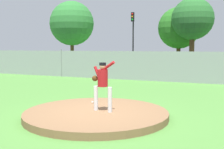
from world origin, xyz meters
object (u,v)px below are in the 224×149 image
Objects in this scene: traffic_light_near at (133,31)px; parked_car_navy at (130,63)px; pitcher_youth at (102,81)px; parked_car_white at (59,62)px; parked_car_charcoal at (83,63)px; baseball at (92,102)px; parked_car_slate at (161,64)px; parked_car_red at (208,66)px.

parked_car_navy is at bearing -74.18° from traffic_light_near.
pitcher_youth is 18.18m from parked_car_white.
pitcher_youth is 15.27m from parked_car_navy.
parked_car_charcoal is 6.38m from traffic_light_near.
pitcher_youth reaches higher than baseball.
parked_car_slate is (9.57, 0.66, 0.04)m from parked_car_white.
parked_car_charcoal reaches higher than baseball.
parked_car_charcoal is at bearing 121.41° from pitcher_youth.
parked_car_navy is at bearing 106.68° from pitcher_youth.
traffic_light_near is at bearing 56.94° from parked_car_charcoal.
parked_car_white is at bearing -178.43° from parked_car_red.
parked_car_navy is at bearing 179.78° from parked_car_red.
parked_car_navy is 1.00× the size of parked_car_red.
parked_car_slate reaches higher than baseball.
parked_car_slate is at bearing 5.94° from parked_car_charcoal.
baseball is 16.85m from parked_car_white.
parked_car_red is (2.00, 14.60, -0.40)m from pitcher_youth.
parked_car_slate is at bearing 5.74° from parked_car_navy.
parked_car_white is (-6.92, -0.39, -0.06)m from parked_car_navy.
traffic_light_near reaches higher than parked_car_slate.
parked_car_slate reaches higher than parked_car_charcoal.
traffic_light_near reaches higher than parked_car_charcoal.
parked_car_white is (-2.64, 0.06, -0.02)m from parked_car_charcoal.
parked_car_navy reaches higher than parked_car_white.
parked_car_charcoal is 2.64m from parked_car_white.
parked_car_navy is (4.27, 0.45, 0.05)m from parked_car_charcoal.
parked_car_white is at bearing 128.44° from pitcher_youth.
traffic_light_near is at bearing 39.13° from parked_car_white.
parked_car_red is at bearing 1.57° from parked_car_white.
traffic_light_near is (-5.59, 18.88, 2.67)m from pitcher_youth.
pitcher_youth is 15.00m from parked_car_slate.
parked_car_navy is 2.67m from parked_car_slate.
parked_car_navy is 5.34m from traffic_light_near.
parked_car_white reaches higher than parked_car_red.
parked_car_white is 0.81× the size of traffic_light_near.
traffic_light_near is at bearing 105.82° from parked_car_navy.
traffic_light_near is (-1.21, 4.26, 2.98)m from parked_car_navy.
pitcher_youth is at bearing -83.40° from parked_car_slate.
pitcher_youth is 14.74m from parked_car_red.
parked_car_red is (10.66, 0.43, -0.03)m from parked_car_charcoal.
parked_car_charcoal reaches higher than parked_car_red.
parked_car_navy reaches higher than baseball.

